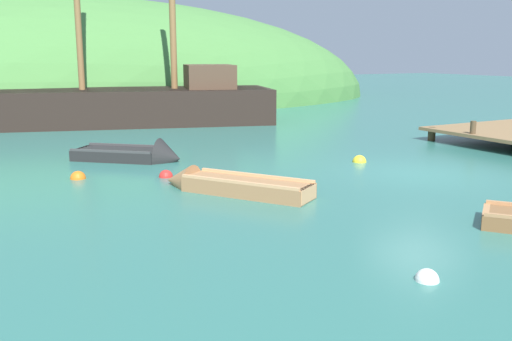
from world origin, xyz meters
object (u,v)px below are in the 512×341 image
buoy_yellow (359,162)px  buoy_white (427,281)px  rowboat_outer_left (137,157)px  buoy_red (166,177)px  buoy_orange (78,179)px  sailing_ship (138,111)px  rowboat_near_dock (228,187)px

buoy_yellow → buoy_white: size_ratio=1.18×
rowboat_outer_left → buoy_red: 2.74m
buoy_orange → buoy_red: size_ratio=1.08×
buoy_orange → buoy_red: buoy_orange is taller
rowboat_outer_left → buoy_red: rowboat_outer_left is taller
rowboat_outer_left → buoy_yellow: (5.86, -3.55, -0.11)m
rowboat_outer_left → buoy_orange: rowboat_outer_left is taller
buoy_yellow → buoy_red: 5.99m
sailing_ship → buoy_red: bearing=92.7°
rowboat_near_dock → buoy_orange: bearing=8.0°
rowboat_outer_left → buoy_orange: 2.85m
buoy_yellow → buoy_red: buoy_yellow is taller
rowboat_near_dock → buoy_white: bearing=148.5°
rowboat_outer_left → buoy_white: rowboat_outer_left is taller
rowboat_near_dock → rowboat_outer_left: 5.10m
buoy_yellow → buoy_white: buoy_yellow is taller
buoy_yellow → sailing_ship: bearing=103.2°
rowboat_outer_left → buoy_white: 11.39m
buoy_orange → buoy_white: 10.00m
buoy_orange → buoy_white: buoy_orange is taller
buoy_orange → buoy_yellow: size_ratio=0.98×
buoy_orange → buoy_red: (2.12, -0.92, 0.00)m
rowboat_outer_left → buoy_yellow: bearing=10.1°
buoy_red → buoy_white: bearing=-84.1°
buoy_red → buoy_orange: bearing=156.6°
rowboat_near_dock → rowboat_outer_left: size_ratio=1.12×
sailing_ship → rowboat_near_dock: 14.39m
buoy_red → buoy_yellow: bearing=-7.8°
sailing_ship → rowboat_near_dock: sailing_ship is taller
buoy_red → buoy_white: size_ratio=1.07×
buoy_yellow → buoy_white: (-5.04, -7.81, 0.00)m
rowboat_near_dock → buoy_yellow: 5.43m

